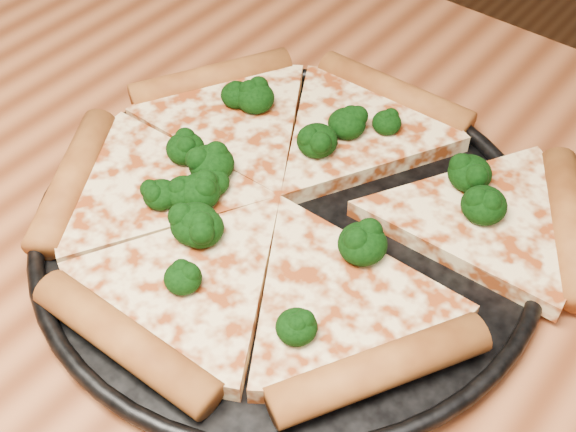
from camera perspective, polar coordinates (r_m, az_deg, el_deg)
The scene contains 3 objects.
pizza_pan at distance 0.53m, azimuth 0.00°, elevation -0.63°, with size 0.35×0.35×0.02m.
pizza at distance 0.53m, azimuth 0.27°, elevation 1.25°, with size 0.39×0.33×0.03m.
broccoli_florets at distance 0.53m, azimuth -0.70°, elevation 2.62°, with size 0.24×0.23×0.02m.
Camera 1 is at (0.13, -0.16, 1.14)m, focal length 47.94 mm.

